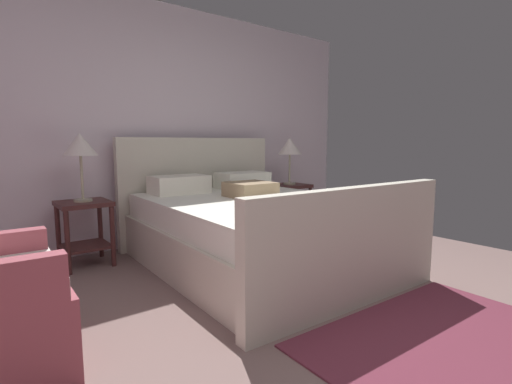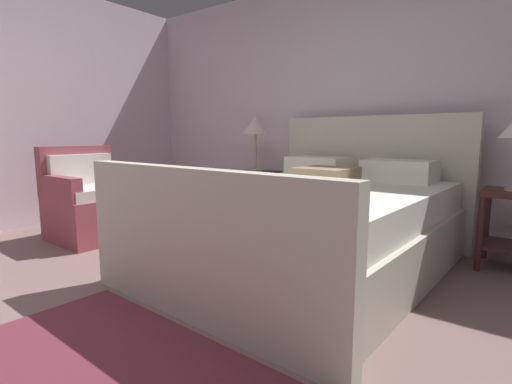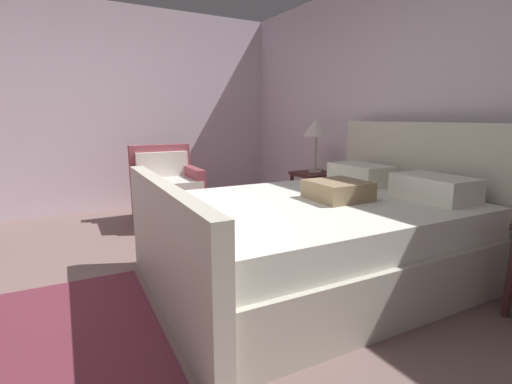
{
  "view_description": "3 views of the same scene",
  "coord_description": "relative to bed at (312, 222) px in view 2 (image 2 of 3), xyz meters",
  "views": [
    {
      "loc": [
        -1.77,
        -1.18,
        1.13
      ],
      "look_at": [
        0.23,
        1.37,
        0.71
      ],
      "focal_mm": 26.7,
      "sensor_mm": 36.0,
      "label": 1
    },
    {
      "loc": [
        1.75,
        -0.98,
        1.0
      ],
      "look_at": [
        -0.06,
        1.4,
        0.56
      ],
      "focal_mm": 26.99,
      "sensor_mm": 36.0,
      "label": 2
    },
    {
      "loc": [
        2.49,
        -0.21,
        1.23
      ],
      "look_at": [
        -0.07,
        1.25,
        0.64
      ],
      "focal_mm": 26.17,
      "sensor_mm": 36.0,
      "label": 3
    }
  ],
  "objects": [
    {
      "name": "wall_back",
      "position": [
        -0.35,
        1.34,
        0.97
      ],
      "size": [
        5.61,
        0.12,
        2.64
      ],
      "primitive_type": "cube",
      "color": "silver",
      "rests_on": "ground"
    },
    {
      "name": "area_rug",
      "position": [
        -0.0,
        -1.79,
        -0.34
      ],
      "size": [
        1.69,
        1.09,
        0.01
      ],
      "primitive_type": "cube",
      "rotation": [
        0.0,
        0.0,
        -0.04
      ],
      "color": "brown",
      "rests_on": "ground"
    },
    {
      "name": "nightstand_left",
      "position": [
        -1.24,
        0.93,
        0.05
      ],
      "size": [
        0.44,
        0.44,
        0.6
      ],
      "color": "#492524",
      "rests_on": "ground"
    },
    {
      "name": "table_lamp_left",
      "position": [
        -1.24,
        0.93,
        0.75
      ],
      "size": [
        0.3,
        0.3,
        0.62
      ],
      "color": "#B7B293",
      "rests_on": "nightstand_left"
    },
    {
      "name": "armchair",
      "position": [
        -2.13,
        -0.57,
        -0.0
      ],
      "size": [
        0.75,
        0.74,
        0.9
      ],
      "color": "#9C4651",
      "rests_on": "ground"
    },
    {
      "name": "ground_plane",
      "position": [
        -0.35,
        -1.57,
        -0.36
      ],
      "size": [
        5.49,
        5.7,
        0.02
      ],
      "primitive_type": "cube",
      "color": "#7F6460"
    },
    {
      "name": "bed",
      "position": [
        0.0,
        0.0,
        0.0
      ],
      "size": [
        1.93,
        2.43,
        1.19
      ],
      "color": "beige",
      "rests_on": "ground"
    }
  ]
}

